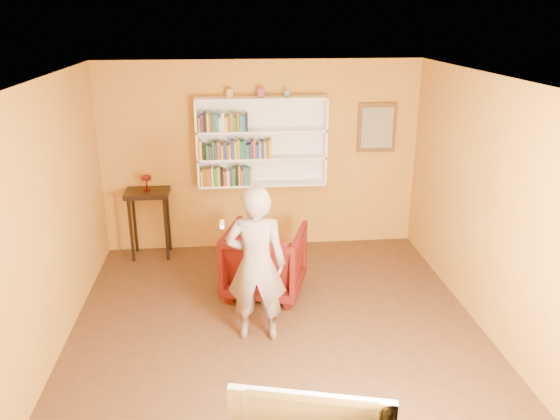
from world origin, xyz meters
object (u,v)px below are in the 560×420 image
(ruby_lustre, at_px, (146,179))
(console_table, at_px, (148,202))
(person, at_px, (256,265))
(bookshelf, at_px, (262,142))
(armchair, at_px, (265,260))

(ruby_lustre, bearing_deg, console_table, -63.43)
(console_table, bearing_deg, person, -58.42)
(bookshelf, height_order, console_table, bookshelf)
(console_table, bearing_deg, ruby_lustre, 116.57)
(ruby_lustre, bearing_deg, bookshelf, 5.70)
(person, bearing_deg, bookshelf, -89.55)
(bookshelf, height_order, armchair, bookshelf)
(ruby_lustre, xyz_separation_m, person, (1.38, -2.24, -0.29))
(bookshelf, height_order, ruby_lustre, bookshelf)
(bookshelf, xyz_separation_m, console_table, (-1.60, -0.16, -0.79))
(person, bearing_deg, ruby_lustre, -52.67)
(console_table, distance_m, ruby_lustre, 0.33)
(bookshelf, xyz_separation_m, ruby_lustre, (-1.60, -0.16, -0.45))
(console_table, bearing_deg, armchair, -39.01)
(console_table, xyz_separation_m, person, (1.38, -2.24, 0.05))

